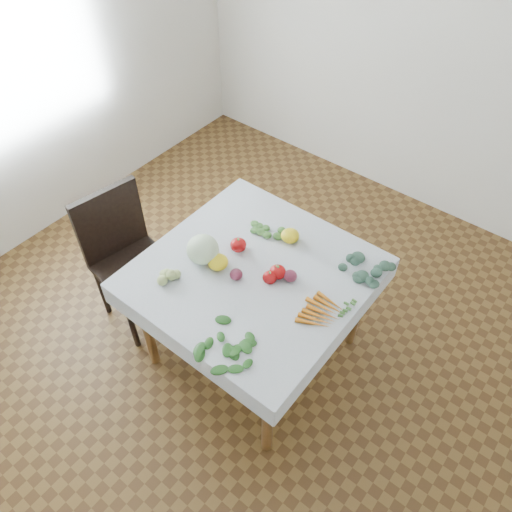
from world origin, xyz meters
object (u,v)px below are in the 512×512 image
(cabbage, at_px, (203,249))
(heirloom_back, at_px, (290,236))
(table, at_px, (254,284))
(chair, at_px, (125,251))
(carrot_bunch, at_px, (321,311))

(cabbage, distance_m, heirloom_back, 0.49)
(table, xyz_separation_m, cabbage, (-0.26, -0.10, 0.18))
(chair, relative_size, heirloom_back, 9.04)
(table, bearing_deg, heirloom_back, 87.12)
(table, relative_size, heirloom_back, 9.66)
(heirloom_back, height_order, carrot_bunch, heirloom_back)
(carrot_bunch, bearing_deg, heirloom_back, 142.48)
(cabbage, xyz_separation_m, carrot_bunch, (0.69, 0.09, -0.06))
(table, bearing_deg, chair, -166.11)
(chair, height_order, cabbage, chair)
(table, relative_size, cabbage, 5.80)
(cabbage, distance_m, carrot_bunch, 0.70)
(chair, xyz_separation_m, cabbage, (0.58, 0.11, 0.30))
(heirloom_back, distance_m, carrot_bunch, 0.52)
(chair, relative_size, cabbage, 5.42)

